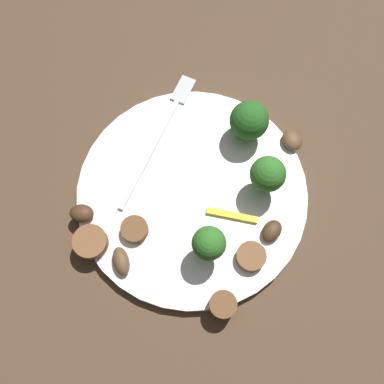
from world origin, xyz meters
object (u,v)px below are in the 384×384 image
Objects in this scene: fork at (162,130)px; sausage_slice_2 at (223,305)px; mushroom_3 at (82,213)px; mushroom_1 at (292,140)px; broccoli_floret_1 at (249,121)px; mushroom_0 at (272,231)px; broccoli_floret_0 at (209,244)px; sausage_slice_0 at (251,257)px; sausage_slice_3 at (91,242)px; broccoli_floret_2 at (268,174)px; mushroom_2 at (121,261)px; pepper_strip_0 at (232,215)px; sausage_slice_1 at (135,229)px; plate at (192,194)px.

sausage_slice_2 reaches higher than fork.
mushroom_1 is at bearing -44.49° from mushroom_3.
broccoli_floret_1 reaches higher than mushroom_0.
mushroom_1 is (0.15, -0.03, -0.03)m from broccoli_floret_0.
sausage_slice_0 is (-0.13, -0.06, -0.02)m from broccoli_floret_1.
sausage_slice_3 is 0.03m from mushroom_3.
broccoli_floret_2 is 0.20m from sausage_slice_3.
sausage_slice_2 is at bearing -137.35° from fork.
pepper_strip_0 is (0.09, -0.08, -0.00)m from mushroom_2.
broccoli_floret_2 is 2.17× the size of mushroom_3.
broccoli_floret_1 is 1.82× the size of sausage_slice_1.
pepper_strip_0 is (0.09, -0.12, -0.00)m from sausage_slice_3.
broccoli_floret_2 reaches higher than sausage_slice_3.
mushroom_1 is at bearing -28.53° from mushroom_2.
mushroom_0 is at bearing -88.95° from pepper_strip_0.
sausage_slice_1 is 0.14m from mushroom_0.
mushroom_1 reaches higher than fork.
broccoli_floret_0 is 1.89× the size of sausage_slice_1.
broccoli_floret_0 is 1.80× the size of mushroom_2.
broccoli_floret_2 is (-0.01, -0.13, 0.03)m from fork.
sausage_slice_2 is at bearing -140.80° from broccoli_floret_0.
broccoli_floret_2 reaches higher than broccoli_floret_0.
broccoli_floret_2 is 0.06m from mushroom_0.
broccoli_floret_1 is 0.94× the size of pepper_strip_0.
sausage_slice_3 is (-0.04, 0.11, -0.03)m from broccoli_floret_0.
sausage_slice_1 is (-0.10, 0.10, -0.03)m from broccoli_floret_2.
fork is at bearing 43.28° from sausage_slice_2.
sausage_slice_2 is (-0.03, -0.12, 0.00)m from sausage_slice_1.
plate is at bearing 163.89° from broccoli_floret_1.
broccoli_floret_0 reaches higher than sausage_slice_3.
sausage_slice_3 is 0.65× the size of pepper_strip_0.
plate is 9.75× the size of mushroom_1.
fork is at bearing 44.84° from broccoli_floret_0.
mushroom_2 is at bearing -96.28° from sausage_slice_3.
sausage_slice_0 is 1.19× the size of mushroom_0.
mushroom_2 is at bearing 122.48° from broccoli_floret_0.
broccoli_floret_2 reaches higher than mushroom_0.
mushroom_2 is (-0.00, 0.11, -0.00)m from sausage_slice_2.
sausage_slice_0 is at bearing -70.24° from sausage_slice_3.
broccoli_floret_1 is 0.21m from mushroom_3.
broccoli_floret_0 is at bearing -68.88° from sausage_slice_3.
broccoli_floret_0 is at bearing -57.52° from mushroom_2.
sausage_slice_3 is at bearing 83.72° from mushroom_2.
plate is at bearing 64.94° from sausage_slice_0.
mushroom_1 is 1.01× the size of mushroom_3.
mushroom_3 is 0.16m from pepper_strip_0.
sausage_slice_3 is (-0.15, 0.01, 0.00)m from fork.
sausage_slice_1 reaches higher than fork.
plate is 4.67× the size of broccoli_floret_0.
mushroom_2 is (-0.10, 0.03, 0.01)m from plate.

